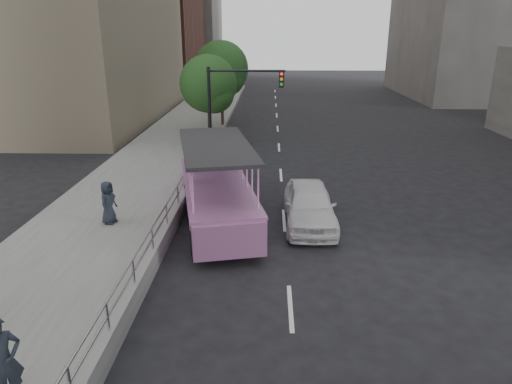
{
  "coord_description": "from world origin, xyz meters",
  "views": [
    {
      "loc": [
        0.41,
        -12.43,
        6.89
      ],
      "look_at": [
        -0.06,
        2.67,
        1.61
      ],
      "focal_mm": 32.0,
      "sensor_mm": 36.0,
      "label": 1
    }
  ],
  "objects_px": {
    "parking_sign": "(189,179)",
    "street_tree_near": "(210,86)",
    "traffic_signal": "(231,99)",
    "street_tree_far": "(223,70)",
    "pedestrian_near": "(3,363)",
    "car": "(309,205)",
    "duck_boat": "(214,185)",
    "pedestrian_far": "(108,202)"
  },
  "relations": [
    {
      "from": "pedestrian_near",
      "to": "duck_boat",
      "type": "bearing_deg",
      "value": 27.21
    },
    {
      "from": "car",
      "to": "pedestrian_near",
      "type": "xyz_separation_m",
      "value": [
        -6.32,
        -9.44,
        0.46
      ]
    },
    {
      "from": "car",
      "to": "parking_sign",
      "type": "distance_m",
      "value": 4.59
    },
    {
      "from": "car",
      "to": "pedestrian_near",
      "type": "relative_size",
      "value": 2.44
    },
    {
      "from": "duck_boat",
      "to": "pedestrian_far",
      "type": "bearing_deg",
      "value": -152.16
    },
    {
      "from": "parking_sign",
      "to": "traffic_signal",
      "type": "distance_m",
      "value": 9.12
    },
    {
      "from": "pedestrian_near",
      "to": "pedestrian_far",
      "type": "xyz_separation_m",
      "value": [
        -1.03,
        8.63,
        -0.14
      ]
    },
    {
      "from": "pedestrian_near",
      "to": "car",
      "type": "bearing_deg",
      "value": 7.25
    },
    {
      "from": "pedestrian_near",
      "to": "traffic_signal",
      "type": "bearing_deg",
      "value": 32.7
    },
    {
      "from": "duck_boat",
      "to": "parking_sign",
      "type": "distance_m",
      "value": 1.54
    },
    {
      "from": "duck_boat",
      "to": "car",
      "type": "bearing_deg",
      "value": -16.66
    },
    {
      "from": "duck_boat",
      "to": "street_tree_far",
      "type": "xyz_separation_m",
      "value": [
        -1.31,
        17.17,
        3.14
      ]
    },
    {
      "from": "street_tree_far",
      "to": "pedestrian_near",
      "type": "bearing_deg",
      "value": -92.67
    },
    {
      "from": "pedestrian_far",
      "to": "car",
      "type": "bearing_deg",
      "value": -71.26
    },
    {
      "from": "pedestrian_near",
      "to": "parking_sign",
      "type": "relative_size",
      "value": 0.66
    },
    {
      "from": "traffic_signal",
      "to": "street_tree_far",
      "type": "bearing_deg",
      "value": 98.43
    },
    {
      "from": "pedestrian_near",
      "to": "parking_sign",
      "type": "bearing_deg",
      "value": 29.95
    },
    {
      "from": "car",
      "to": "pedestrian_near",
      "type": "bearing_deg",
      "value": -124.1
    },
    {
      "from": "street_tree_near",
      "to": "pedestrian_far",
      "type": "bearing_deg",
      "value": -99.2
    },
    {
      "from": "street_tree_near",
      "to": "street_tree_far",
      "type": "bearing_deg",
      "value": 88.09
    },
    {
      "from": "pedestrian_far",
      "to": "street_tree_far",
      "type": "distance_m",
      "value": 19.49
    },
    {
      "from": "street_tree_near",
      "to": "parking_sign",
      "type": "bearing_deg",
      "value": -86.53
    },
    {
      "from": "parking_sign",
      "to": "street_tree_far",
      "type": "distance_m",
      "value": 18.53
    },
    {
      "from": "parking_sign",
      "to": "street_tree_far",
      "type": "height_order",
      "value": "street_tree_far"
    },
    {
      "from": "pedestrian_near",
      "to": "traffic_signal",
      "type": "height_order",
      "value": "traffic_signal"
    },
    {
      "from": "parking_sign",
      "to": "pedestrian_near",
      "type": "bearing_deg",
      "value": -101.11
    },
    {
      "from": "pedestrian_far",
      "to": "street_tree_far",
      "type": "xyz_separation_m",
      "value": [
        2.32,
        19.09,
        3.21
      ]
    },
    {
      "from": "pedestrian_far",
      "to": "parking_sign",
      "type": "height_order",
      "value": "parking_sign"
    },
    {
      "from": "car",
      "to": "pedestrian_near",
      "type": "height_order",
      "value": "pedestrian_near"
    },
    {
      "from": "pedestrian_near",
      "to": "pedestrian_far",
      "type": "bearing_deg",
      "value": 47.85
    },
    {
      "from": "pedestrian_near",
      "to": "street_tree_far",
      "type": "relative_size",
      "value": 0.29
    },
    {
      "from": "duck_boat",
      "to": "traffic_signal",
      "type": "xyz_separation_m",
      "value": [
        0.09,
        7.74,
        2.34
      ]
    },
    {
      "from": "car",
      "to": "street_tree_near",
      "type": "distance_m",
      "value": 13.69
    },
    {
      "from": "parking_sign",
      "to": "street_tree_near",
      "type": "height_order",
      "value": "street_tree_near"
    },
    {
      "from": "pedestrian_far",
      "to": "street_tree_far",
      "type": "bearing_deg",
      "value": 5.57
    },
    {
      "from": "car",
      "to": "traffic_signal",
      "type": "distance_m",
      "value": 9.95
    },
    {
      "from": "duck_boat",
      "to": "street_tree_near",
      "type": "xyz_separation_m",
      "value": [
        -1.51,
        11.17,
        2.66
      ]
    },
    {
      "from": "duck_boat",
      "to": "parking_sign",
      "type": "height_order",
      "value": "duck_boat"
    },
    {
      "from": "car",
      "to": "street_tree_near",
      "type": "relative_size",
      "value": 0.8
    },
    {
      "from": "car",
      "to": "street_tree_far",
      "type": "xyz_separation_m",
      "value": [
        -5.03,
        18.28,
        3.52
      ]
    },
    {
      "from": "traffic_signal",
      "to": "street_tree_near",
      "type": "xyz_separation_m",
      "value": [
        -1.6,
        3.43,
        0.32
      ]
    },
    {
      "from": "parking_sign",
      "to": "car",
      "type": "bearing_deg",
      "value": 0.83
    }
  ]
}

